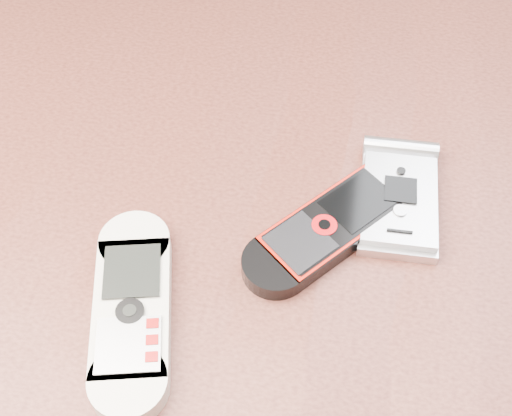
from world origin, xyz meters
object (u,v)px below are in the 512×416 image
Objects in this scene: motorola_razr at (399,199)px; table at (250,290)px; nokia_black_red at (333,225)px; nokia_white at (132,310)px.

table is at bearing -167.51° from motorola_razr.
nokia_black_red is (0.06, -0.00, 0.11)m from table.
nokia_white reaches higher than table.
table is 8.02× the size of nokia_white.
table is 0.16m from motorola_razr.
nokia_black_red is at bearing -3.52° from table.
motorola_razr is (0.11, 0.03, 0.11)m from table.
table is 0.13m from nokia_black_red.
motorola_razr is at bearing 75.31° from nokia_black_red.
nokia_white is at bearing -145.83° from motorola_razr.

